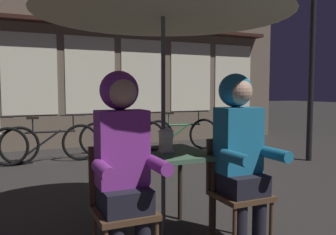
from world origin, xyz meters
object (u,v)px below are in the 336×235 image
chair_left (121,201)px  person_left_hooded (123,152)px  chair_right (235,186)px  bicycle_fifth (181,134)px  person_right_hooded (240,143)px  lantern (166,138)px  cafe_table (163,164)px  bicycle_fourth (123,137)px  bicycle_third (51,143)px  book (158,148)px  street_lamp (313,7)px

chair_left → person_left_hooded: person_left_hooded is taller
chair_right → person_left_hooded: 1.03m
bicycle_fifth → person_right_hooded: bearing=-110.2°
chair_left → lantern: bearing=36.4°
cafe_table → chair_left: 0.62m
person_left_hooded → person_right_hooded: (0.96, 0.00, 0.00)m
cafe_table → bicycle_fourth: bearing=78.5°
chair_left → bicycle_third: bearing=91.6°
person_right_hooded → bicycle_fourth: person_right_hooded is taller
chair_left → book: (0.50, 0.52, 0.26)m
person_right_hooded → book: size_ratio=7.00×
cafe_table → book: bearing=84.4°
chair_left → street_lamp: bearing=29.1°
bicycle_fourth → bicycle_fifth: (1.26, -0.02, 0.00)m
bicycle_fifth → chair_left: bearing=-121.1°
chair_left → person_right_hooded: (0.96, -0.06, 0.36)m
chair_right → lantern: bearing=141.0°
cafe_table → book: 0.19m
bicycle_fifth → person_left_hooded: bearing=-120.7°
chair_left → cafe_table: bearing=37.5°
person_left_hooded → bicycle_fourth: bearing=73.5°
bicycle_fifth → book: size_ratio=8.39×
person_right_hooded → book: person_right_hooded is taller
chair_right → street_lamp: (3.21, 2.32, 2.23)m
lantern → person_right_hooded: size_ratio=0.17×
bicycle_fifth → book: 4.19m
chair_right → person_right_hooded: 0.36m
chair_right → bicycle_third: chair_right is taller
lantern → chair_right: size_ratio=0.27×
bicycle_third → book: (0.61, -3.48, 0.41)m
person_left_hooded → street_lamp: (4.17, 2.37, 1.87)m
bicycle_third → book: size_ratio=8.40×
chair_left → bicycle_fifth: 4.87m
person_left_hooded → bicycle_third: (-0.11, 4.06, -0.50)m
chair_left → bicycle_fourth: chair_left is taller
chair_left → bicycle_third: chair_left is taller
bicycle_fourth → bicycle_third: bearing=-172.0°
cafe_table → person_right_hooded: person_right_hooded is taller
lantern → chair_right: bearing=-39.0°
person_left_hooded → bicycle_third: size_ratio=0.83×
bicycle_third → bicycle_fifth: bearing=3.8°
street_lamp → bicycle_third: 5.17m
bicycle_fourth → bicycle_fifth: bearing=-0.9°
person_right_hooded → bicycle_fourth: bearing=86.0°
lantern → street_lamp: street_lamp is taller
chair_left → bicycle_fourth: size_ratio=0.52×
cafe_table → bicycle_fourth: size_ratio=0.45×
chair_left → person_right_hooded: person_right_hooded is taller
lantern → bicycle_third: 3.72m
chair_left → bicycle_third: (-0.11, 4.00, -0.14)m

